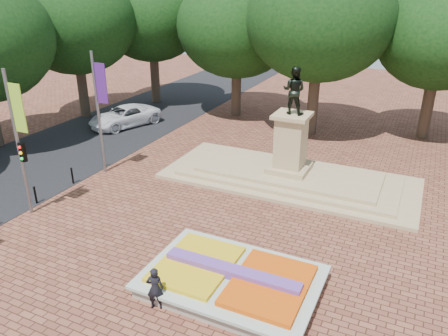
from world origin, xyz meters
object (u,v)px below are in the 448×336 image
pedestrian (155,288)px  monument (289,166)px  flower_bed (232,280)px  van (125,116)px

pedestrian → monument: bearing=-117.8°
monument → pedestrian: monument is taller
flower_bed → pedestrian: size_ratio=3.87×
flower_bed → van: (-15.54, 14.18, 0.39)m
monument → pedestrian: size_ratio=8.59×
monument → van: (-14.52, 4.18, -0.11)m
flower_bed → pedestrian: bearing=-133.9°
van → pedestrian: 21.16m
monument → pedestrian: bearing=-94.5°
flower_bed → van: 21.04m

